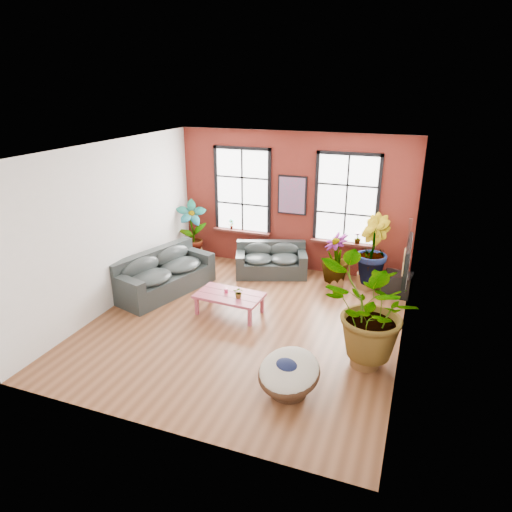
{
  "coord_description": "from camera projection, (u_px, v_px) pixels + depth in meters",
  "views": [
    {
      "loc": [
        3.06,
        -7.59,
        4.59
      ],
      "look_at": [
        0.0,
        0.6,
        1.25
      ],
      "focal_mm": 32.0,
      "sensor_mm": 36.0,
      "label": 1
    }
  ],
  "objects": [
    {
      "name": "room",
      "position": [
        248.0,
        240.0,
        8.78
      ],
      "size": [
        6.04,
        6.54,
        3.54
      ],
      "color": "brown",
      "rests_on": "ground"
    },
    {
      "name": "tv_wall_unit",
      "position": [
        407.0,
        261.0,
        8.29
      ],
      "size": [
        0.13,
        1.86,
        1.2
      ],
      "color": "black",
      "rests_on": "room"
    },
    {
      "name": "floor_plant_back_left",
      "position": [
        192.0,
        229.0,
        12.19
      ],
      "size": [
        0.97,
        0.88,
        1.53
      ],
      "primitive_type": "imported",
      "rotation": [
        0.0,
        0.0,
        0.53
      ],
      "color": "#265416",
      "rests_on": "ground"
    },
    {
      "name": "pot_right_wall",
      "position": [
        365.0,
        356.0,
        7.85
      ],
      "size": [
        0.64,
        0.64,
        0.37
      ],
      "rotation": [
        0.0,
        0.0,
        -0.36
      ],
      "color": "brown",
      "rests_on": "ground"
    },
    {
      "name": "floor_plant_back_right",
      "position": [
        371.0,
        249.0,
        10.6
      ],
      "size": [
        0.98,
        1.08,
        1.61
      ],
      "primitive_type": "imported",
      "rotation": [
        0.0,
        0.0,
        1.93
      ],
      "color": "#265416",
      "rests_on": "ground"
    },
    {
      "name": "media_box",
      "position": [
        397.0,
        284.0,
        10.45
      ],
      "size": [
        0.68,
        0.59,
        0.52
      ],
      "rotation": [
        0.0,
        0.0,
        -0.11
      ],
      "color": "black",
      "rests_on": "ground"
    },
    {
      "name": "table_plant",
      "position": [
        239.0,
        292.0,
        9.32
      ],
      "size": [
        0.26,
        0.23,
        0.24
      ],
      "primitive_type": "imported",
      "rotation": [
        0.0,
        0.0,
        0.22
      ],
      "color": "#265416",
      "rests_on": "coffee_table"
    },
    {
      "name": "sill_plant_right",
      "position": [
        358.0,
        238.0,
        11.09
      ],
      "size": [
        0.19,
        0.19,
        0.27
      ],
      "primitive_type": "imported",
      "rotation": [
        0.0,
        0.0,
        3.49
      ],
      "color": "#265416",
      "rests_on": "room"
    },
    {
      "name": "sill_plant_left",
      "position": [
        231.0,
        224.0,
        12.19
      ],
      "size": [
        0.17,
        0.17,
        0.27
      ],
      "primitive_type": "imported",
      "rotation": [
        0.0,
        0.0,
        0.79
      ],
      "color": "#265416",
      "rests_on": "room"
    },
    {
      "name": "sofa_left",
      "position": [
        163.0,
        274.0,
        10.57
      ],
      "size": [
        1.63,
        2.57,
        0.94
      ],
      "rotation": [
        0.0,
        0.0,
        1.28
      ],
      "color": "#252C2C",
      "rests_on": "ground"
    },
    {
      "name": "coffee_table",
      "position": [
        229.0,
        296.0,
        9.54
      ],
      "size": [
        1.42,
        0.87,
        0.53
      ],
      "rotation": [
        0.0,
        0.0,
        -0.06
      ],
      "color": "#9F394D",
      "rests_on": "ground"
    },
    {
      "name": "floor_plant_mid",
      "position": [
        335.0,
        258.0,
        10.72
      ],
      "size": [
        0.92,
        0.92,
        1.18
      ],
      "primitive_type": "imported",
      "rotation": [
        0.0,
        0.0,
        5.36
      ],
      "color": "#265416",
      "rests_on": "ground"
    },
    {
      "name": "papasan_chair",
      "position": [
        289.0,
        373.0,
        7.06
      ],
      "size": [
        1.22,
        1.23,
        0.73
      ],
      "rotation": [
        0.0,
        0.0,
        -0.3
      ],
      "color": "#3B2315",
      "rests_on": "ground"
    },
    {
      "name": "poster",
      "position": [
        292.0,
        195.0,
        11.37
      ],
      "size": [
        0.74,
        0.06,
        0.98
      ],
      "color": "black",
      "rests_on": "room"
    },
    {
      "name": "floor_plant_right_wall",
      "position": [
        370.0,
        312.0,
        7.52
      ],
      "size": [
        2.07,
        2.09,
        1.76
      ],
      "primitive_type": "imported",
      "rotation": [
        0.0,
        0.0,
        3.99
      ],
      "color": "#265416",
      "rests_on": "ground"
    },
    {
      "name": "pot_mid",
      "position": [
        335.0,
        280.0,
        10.9
      ],
      "size": [
        0.47,
        0.47,
        0.32
      ],
      "rotation": [
        0.0,
        0.0,
        -0.08
      ],
      "color": "brown",
      "rests_on": "ground"
    },
    {
      "name": "pot_back_right",
      "position": [
        367.0,
        280.0,
        10.86
      ],
      "size": [
        0.54,
        0.54,
        0.35
      ],
      "rotation": [
        0.0,
        0.0,
        -0.12
      ],
      "color": "brown",
      "rests_on": "ground"
    },
    {
      "name": "pot_back_left",
      "position": [
        194.0,
        255.0,
        12.46
      ],
      "size": [
        0.57,
        0.57,
        0.36
      ],
      "rotation": [
        0.0,
        0.0,
        0.19
      ],
      "color": "brown",
      "rests_on": "ground"
    },
    {
      "name": "sofa_back",
      "position": [
        271.0,
        261.0,
        11.54
      ],
      "size": [
        1.94,
        1.4,
        0.8
      ],
      "rotation": [
        0.0,
        0.0,
        0.35
      ],
      "color": "#252C2C",
      "rests_on": "ground"
    }
  ]
}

